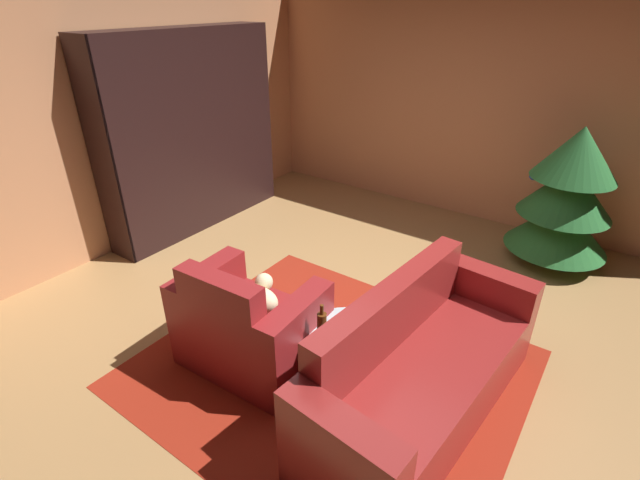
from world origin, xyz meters
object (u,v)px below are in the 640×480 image
at_px(coffee_table, 347,341).
at_px(book_stack_on_table, 347,337).
at_px(couch_red, 419,373).
at_px(decorated_tree, 567,196).
at_px(armchair_red, 249,328).
at_px(bottle_on_table, 322,326).
at_px(bookshelf_unit, 201,131).

distance_m(coffee_table, book_stack_on_table, 0.09).
distance_m(couch_red, book_stack_on_table, 0.50).
bearing_deg(coffee_table, couch_red, 11.37).
bearing_deg(decorated_tree, armchair_red, -117.45).
bearing_deg(decorated_tree, book_stack_on_table, -105.92).
xyz_separation_m(book_stack_on_table, bottle_on_table, (-0.14, -0.08, 0.08)).
relative_size(coffee_table, book_stack_on_table, 2.83).
height_order(bottle_on_table, decorated_tree, decorated_tree).
xyz_separation_m(bookshelf_unit, book_stack_on_table, (2.81, -1.39, -0.60)).
bearing_deg(armchair_red, decorated_tree, 62.55).
relative_size(couch_red, coffee_table, 3.19).
distance_m(coffee_table, decorated_tree, 2.76).
height_order(bookshelf_unit, coffee_table, bookshelf_unit).
height_order(couch_red, book_stack_on_table, couch_red).
distance_m(armchair_red, book_stack_on_table, 0.74).
relative_size(bookshelf_unit, couch_red, 1.12).
xyz_separation_m(couch_red, bottle_on_table, (-0.59, -0.22, 0.24)).
relative_size(bookshelf_unit, bottle_on_table, 8.25).
distance_m(bookshelf_unit, bottle_on_table, 3.09).
bearing_deg(bookshelf_unit, armchair_red, -36.59).
relative_size(bookshelf_unit, book_stack_on_table, 10.11).
xyz_separation_m(book_stack_on_table, decorated_tree, (0.76, 2.67, 0.24)).
distance_m(couch_red, bottle_on_table, 0.68).
distance_m(bookshelf_unit, couch_red, 3.57).
height_order(coffee_table, book_stack_on_table, book_stack_on_table).
height_order(coffee_table, bottle_on_table, bottle_on_table).
bearing_deg(coffee_table, armchair_red, -163.43).
distance_m(armchair_red, couch_red, 1.20).
xyz_separation_m(armchair_red, coffee_table, (0.68, 0.20, 0.07)).
bearing_deg(armchair_red, coffee_table, 16.57).
xyz_separation_m(bookshelf_unit, armchair_red, (2.10, -1.56, -0.75)).
bearing_deg(book_stack_on_table, coffee_table, 124.76).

